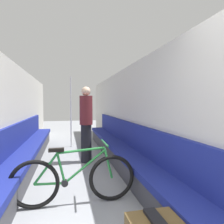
# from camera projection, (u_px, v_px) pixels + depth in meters

# --- Properties ---
(wall_left) EXTENTS (0.10, 10.51, 2.24)m
(wall_left) POSITION_uv_depth(u_px,v_px,m) (12.00, 116.00, 4.15)
(wall_left) COLOR beige
(wall_left) RESTS_ON ground
(wall_right) EXTENTS (0.10, 10.51, 2.24)m
(wall_right) POSITION_uv_depth(u_px,v_px,m) (130.00, 114.00, 4.72)
(wall_right) COLOR beige
(wall_right) RESTS_ON ground
(bench_seat_row_left) EXTENTS (0.47, 6.38, 0.95)m
(bench_seat_row_left) POSITION_uv_depth(u_px,v_px,m) (25.00, 155.00, 4.15)
(bench_seat_row_left) COLOR #3D3D42
(bench_seat_row_left) RESTS_ON ground
(bench_seat_row_right) EXTENTS (0.47, 6.38, 0.95)m
(bench_seat_row_right) POSITION_uv_depth(u_px,v_px,m) (121.00, 150.00, 4.61)
(bench_seat_row_right) COLOR #3D3D42
(bench_seat_row_right) RESTS_ON ground
(bicycle) EXTENTS (1.69, 0.46, 0.84)m
(bicycle) POSITION_uv_depth(u_px,v_px,m) (74.00, 179.00, 2.70)
(bicycle) COLOR black
(bicycle) RESTS_ON ground
(grab_pole_near) EXTENTS (0.08, 0.08, 2.22)m
(grab_pole_near) POSITION_uv_depth(u_px,v_px,m) (71.00, 113.00, 6.30)
(grab_pole_near) COLOR gray
(grab_pole_near) RESTS_ON ground
(passenger_standing) EXTENTS (0.30, 0.30, 1.76)m
(passenger_standing) POSITION_uv_depth(u_px,v_px,m) (86.00, 123.00, 4.64)
(passenger_standing) COLOR black
(passenger_standing) RESTS_ON ground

